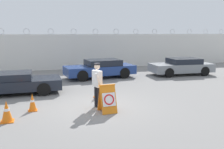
# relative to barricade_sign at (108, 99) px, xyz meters

# --- Properties ---
(ground_plane) EXTENTS (90.00, 90.00, 0.00)m
(ground_plane) POSITION_rel_barricade_sign_xyz_m (-0.29, 0.85, -0.54)
(ground_plane) COLOR gray
(perimeter_wall) EXTENTS (36.00, 0.30, 3.35)m
(perimeter_wall) POSITION_rel_barricade_sign_xyz_m (-0.29, 12.00, 0.91)
(perimeter_wall) COLOR silver
(perimeter_wall) RESTS_ON ground_plane
(barricade_sign) EXTENTS (0.64, 0.70, 1.09)m
(barricade_sign) POSITION_rel_barricade_sign_xyz_m (0.00, 0.00, 0.00)
(barricade_sign) COLOR orange
(barricade_sign) RESTS_ON ground_plane
(security_guard) EXTENTS (0.36, 0.69, 1.82)m
(security_guard) POSITION_rel_barricade_sign_xyz_m (-0.22, 0.76, 0.49)
(security_guard) COLOR black
(security_guard) RESTS_ON ground_plane
(traffic_cone_near) EXTENTS (0.43, 0.43, 0.75)m
(traffic_cone_near) POSITION_rel_barricade_sign_xyz_m (-3.61, 0.02, -0.17)
(traffic_cone_near) COLOR orange
(traffic_cone_near) RESTS_ON ground_plane
(traffic_cone_mid) EXTENTS (0.37, 0.37, 0.76)m
(traffic_cone_mid) POSITION_rel_barricade_sign_xyz_m (0.18, 2.23, -0.16)
(traffic_cone_mid) COLOR orange
(traffic_cone_mid) RESTS_ON ground_plane
(traffic_cone_far) EXTENTS (0.34, 0.34, 0.69)m
(traffic_cone_far) POSITION_rel_barricade_sign_xyz_m (-2.77, 1.05, -0.20)
(traffic_cone_far) COLOR orange
(traffic_cone_far) RESTS_ON ground_plane
(parked_car_front_coupe) EXTENTS (4.65, 2.03, 1.08)m
(parked_car_front_coupe) POSITION_rel_barricade_sign_xyz_m (-3.70, 4.25, 0.02)
(parked_car_front_coupe) COLOR black
(parked_car_front_coupe) RESTS_ON ground_plane
(parked_car_rear_sedan) EXTENTS (4.83, 2.22, 1.23)m
(parked_car_rear_sedan) POSITION_rel_barricade_sign_xyz_m (1.65, 7.28, 0.10)
(parked_car_rear_sedan) COLOR black
(parked_car_rear_sedan) RESTS_ON ground_plane
(parked_car_far_side) EXTENTS (4.55, 2.18, 1.20)m
(parked_car_far_side) POSITION_rel_barricade_sign_xyz_m (7.59, 6.70, 0.07)
(parked_car_far_side) COLOR black
(parked_car_far_side) RESTS_ON ground_plane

